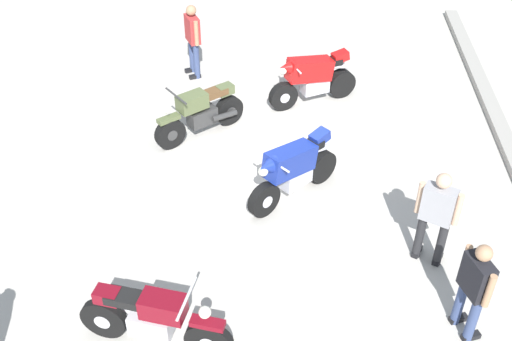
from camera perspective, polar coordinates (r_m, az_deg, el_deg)
The scene contains 8 objects.
ground_plane at distance 11.38m, azimuth 0.58°, elevation 0.36°, with size 40.00×40.00×0.00m, color #B7B2A8.
motorcycle_red_sportbike at distance 12.99m, azimuth 5.22°, elevation 8.48°, with size 1.09×1.82×1.14m.
motorcycle_blue_sportbike at distance 10.37m, azimuth 3.43°, elevation 0.16°, with size 1.55×1.48×1.14m.
motorcycle_olive_vintage at distance 12.01m, azimuth -5.10°, elevation 5.23°, with size 1.41×1.57×1.07m.
motorcycle_maroon_cruiser at distance 8.30m, azimuth -9.38°, elevation -13.27°, with size 0.78×2.08×1.09m.
person_in_black_shirt at distance 8.53m, azimuth 19.31°, elevation -9.93°, with size 0.61×0.43×1.58m.
person_in_red_shirt at distance 13.92m, azimuth -5.80°, elevation 12.10°, with size 0.61×0.47×1.64m.
person_in_gray_shirt at distance 9.35m, azimuth 16.17°, elevation -3.79°, with size 0.46×0.62×1.65m.
Camera 1 is at (9.03, 0.52, 6.91)m, focal length 43.74 mm.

